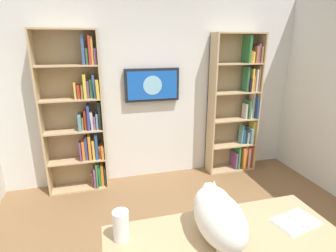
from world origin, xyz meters
TOP-DOWN VIEW (x-y plane):
  - wall_back at (0.00, -2.23)m, footprint 4.52×0.06m
  - bookshelf_left at (-1.29, -2.06)m, footprint 0.78×0.28m
  - bookshelf_right at (1.09, -2.06)m, footprint 0.80×0.28m
  - wall_mounted_tv at (0.08, -2.15)m, footprint 0.79×0.07m
  - desk at (0.06, 0.26)m, footprint 1.66×0.70m
  - cat at (0.12, 0.19)m, footprint 0.33×0.67m
  - open_binder at (-0.52, 0.22)m, footprint 0.37×0.28m
  - paper_towel_roll at (0.76, 0.06)m, footprint 0.11×0.11m
  - coffee_mug at (-0.03, 0.05)m, footprint 0.08×0.08m

SIDE VIEW (x-z plane):
  - desk at x=0.06m, z-range 0.27..0.99m
  - open_binder at x=-0.52m, z-range 0.72..0.74m
  - coffee_mug at x=-0.03m, z-range 0.72..0.82m
  - paper_towel_roll at x=0.76m, z-range 0.72..0.94m
  - cat at x=0.12m, z-range 0.72..1.07m
  - bookshelf_left at x=-1.29m, z-range -0.05..2.10m
  - bookshelf_right at x=1.09m, z-range -0.05..2.14m
  - wall_back at x=0.00m, z-range 0.00..2.70m
  - wall_mounted_tv at x=0.08m, z-range 1.20..1.67m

